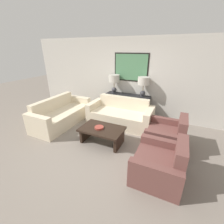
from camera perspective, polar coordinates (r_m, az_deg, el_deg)
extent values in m
plane|color=slate|center=(3.84, -5.32, -13.53)|extent=(20.00, 20.00, 0.00)
cube|color=beige|center=(5.37, 7.23, 12.59)|extent=(7.92, 0.10, 2.65)
cube|color=black|center=(5.26, 7.24, 16.51)|extent=(1.18, 0.01, 0.92)
cube|color=#4C7F56|center=(5.25, 7.22, 16.50)|extent=(1.10, 0.02, 0.84)
cube|color=black|center=(5.36, 5.82, 2.41)|extent=(1.55, 0.40, 0.81)
cylinder|color=#333338|center=(5.40, 0.81, 7.39)|extent=(0.15, 0.15, 0.02)
sphere|color=#333338|center=(5.38, 0.82, 8.44)|extent=(0.18, 0.18, 0.18)
cylinder|color=#8C7A51|center=(5.33, 0.83, 10.38)|extent=(0.02, 0.02, 0.19)
cylinder|color=#B2ADA3|center=(5.29, 0.84, 12.70)|extent=(0.37, 0.37, 0.24)
cylinder|color=#333338|center=(5.09, 11.50, 5.93)|extent=(0.15, 0.15, 0.02)
sphere|color=#333338|center=(5.06, 11.59, 7.03)|extent=(0.18, 0.18, 0.18)
cylinder|color=#8C7A51|center=(5.01, 11.76, 9.08)|extent=(0.02, 0.02, 0.19)
cylinder|color=#B2ADA3|center=(4.97, 11.97, 11.54)|extent=(0.37, 0.37, 0.24)
cube|color=beige|center=(4.74, 2.52, -2.73)|extent=(1.67, 0.70, 0.44)
cube|color=beige|center=(5.04, 4.47, 1.23)|extent=(1.67, 0.18, 0.83)
cube|color=beige|center=(5.16, -6.58, 0.61)|extent=(0.18, 0.88, 0.66)
cube|color=beige|center=(4.55, 13.81, -3.14)|extent=(0.18, 0.88, 0.66)
cube|color=beige|center=(5.07, -17.49, -2.07)|extent=(0.70, 1.67, 0.44)
cube|color=beige|center=(5.29, -21.29, 0.74)|extent=(0.18, 1.67, 0.83)
cube|color=beige|center=(4.54, -26.17, -5.04)|extent=(0.88, 0.18, 0.66)
cube|color=beige|center=(5.73, -12.26, 2.56)|extent=(0.88, 0.18, 0.66)
cube|color=black|center=(3.84, -3.86, -6.47)|extent=(1.09, 0.69, 0.05)
cube|color=black|center=(4.17, -9.64, -7.54)|extent=(0.07, 0.55, 0.37)
cube|color=black|center=(3.77, 2.75, -10.76)|extent=(0.07, 0.55, 0.37)
cylinder|color=#93382D|center=(3.81, -4.94, -5.89)|extent=(0.23, 0.23, 0.05)
cube|color=brown|center=(4.04, 18.10, -9.16)|extent=(0.69, 0.70, 0.41)
cube|color=brown|center=(3.94, 24.79, -7.62)|extent=(0.18, 0.70, 0.83)
cube|color=brown|center=(4.36, 20.17, -5.73)|extent=(0.87, 0.14, 0.57)
cube|color=brown|center=(3.64, 18.73, -11.61)|extent=(0.87, 0.14, 0.57)
cube|color=brown|center=(3.16, 15.17, -19.01)|extent=(0.69, 0.70, 0.41)
cube|color=brown|center=(3.02, 24.11, -17.47)|extent=(0.18, 0.70, 0.83)
cube|color=brown|center=(3.43, 18.17, -13.85)|extent=(0.87, 0.14, 0.57)
cube|color=brown|center=(2.80, 15.56, -23.59)|extent=(0.87, 0.14, 0.57)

